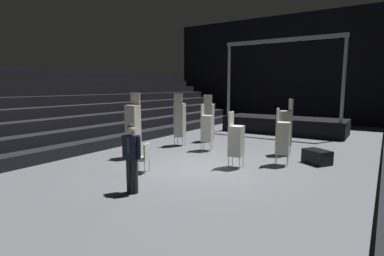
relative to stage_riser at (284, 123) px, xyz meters
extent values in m
cube|color=#515459|center=(0.00, -9.12, -0.62)|extent=(22.00, 30.00, 0.10)
cube|color=black|center=(0.00, 5.88, 3.43)|extent=(22.00, 0.30, 8.00)
cube|color=black|center=(-5.38, -8.12, -0.35)|extent=(0.75, 24.00, 0.45)
cube|color=black|center=(-6.12, -8.12, 0.10)|extent=(0.75, 24.00, 0.45)
cube|color=black|center=(-6.88, -8.12, 0.55)|extent=(0.75, 24.00, 0.45)
cube|color=black|center=(-7.62, -8.12, 1.00)|extent=(0.75, 24.00, 0.45)
cube|color=black|center=(-8.38, -8.12, 1.45)|extent=(0.75, 24.00, 0.45)
cube|color=black|center=(-9.12, -8.12, 1.90)|extent=(0.75, 24.00, 0.45)
cube|color=black|center=(-9.88, -8.12, 2.35)|extent=(0.75, 24.00, 0.45)
cube|color=black|center=(-10.62, -8.12, 2.80)|extent=(0.75, 24.00, 0.45)
cube|color=black|center=(0.00, 0.03, -0.12)|extent=(6.75, 2.50, 0.90)
cylinder|color=#9EA0A8|center=(-3.12, -0.97, 2.46)|extent=(0.16, 0.16, 4.26)
cylinder|color=#9EA0A8|center=(3.12, -0.97, 2.46)|extent=(0.16, 0.16, 4.26)
cube|color=#9EA0A8|center=(0.00, -0.97, 4.59)|extent=(6.45, 0.20, 0.20)
cylinder|color=black|center=(-2.87, -0.97, 4.37)|extent=(0.18, 0.18, 0.22)
cylinder|color=black|center=(-0.96, -0.97, 4.37)|extent=(0.18, 0.18, 0.22)
cylinder|color=black|center=(0.96, -0.97, 4.37)|extent=(0.18, 0.18, 0.22)
cylinder|color=black|center=(2.87, -0.97, 4.37)|extent=(0.18, 0.18, 0.22)
cylinder|color=black|center=(-0.24, -12.13, -0.13)|extent=(0.15, 0.15, 0.88)
cylinder|color=black|center=(-0.42, -12.14, -0.13)|extent=(0.15, 0.15, 0.88)
cube|color=silver|center=(-0.32, -12.20, 0.62)|extent=(0.19, 0.12, 0.62)
cube|color=black|center=(-0.33, -12.14, 0.62)|extent=(0.42, 0.27, 0.62)
cube|color=navy|center=(-0.32, -12.25, 0.69)|extent=(0.06, 0.02, 0.40)
cylinder|color=black|center=(-0.10, -12.11, 0.63)|extent=(0.10, 0.10, 0.57)
cylinder|color=black|center=(-0.56, -12.16, 0.63)|extent=(0.10, 0.10, 0.57)
sphere|color=#DBAD89|center=(-0.33, -12.14, 1.07)|extent=(0.21, 0.21, 0.21)
sphere|color=black|center=(-0.33, -12.14, 1.13)|extent=(0.17, 0.17, 0.17)
cylinder|color=#B2B5BA|center=(2.23, -7.13, -0.37)|extent=(0.02, 0.02, 0.40)
cylinder|color=#B2B5BA|center=(2.31, -7.50, -0.37)|extent=(0.02, 0.02, 0.40)
cylinder|color=#B2B5BA|center=(1.86, -7.20, -0.37)|extent=(0.02, 0.02, 0.40)
cylinder|color=#B2B5BA|center=(1.93, -7.58, -0.37)|extent=(0.02, 0.02, 0.40)
cube|color=#B7B2A3|center=(2.08, -7.35, -0.13)|extent=(0.52, 0.52, 0.08)
cube|color=#B7B2A3|center=(2.08, -7.35, -0.04)|extent=(0.52, 0.52, 0.08)
cube|color=#B7B2A3|center=(2.08, -7.35, 0.04)|extent=(0.52, 0.52, 0.08)
cube|color=#B7B2A3|center=(2.08, -7.35, 0.13)|extent=(0.52, 0.52, 0.08)
cube|color=#B7B2A3|center=(2.08, -7.35, 0.21)|extent=(0.52, 0.52, 0.08)
cube|color=#B7B2A3|center=(2.08, -7.35, 0.30)|extent=(0.52, 0.52, 0.08)
cube|color=#B7B2A3|center=(2.08, -7.35, 0.38)|extent=(0.52, 0.52, 0.08)
cube|color=#B7B2A3|center=(2.08, -7.35, 0.47)|extent=(0.52, 0.52, 0.08)
cube|color=#B7B2A3|center=(2.08, -7.35, 0.55)|extent=(0.52, 0.52, 0.08)
cube|color=#B7B2A3|center=(2.08, -7.35, 0.64)|extent=(0.52, 0.52, 0.08)
cube|color=#B7B2A3|center=(2.08, -7.35, 0.72)|extent=(0.52, 0.52, 0.08)
cube|color=#B7B2A3|center=(2.08, -7.35, 0.81)|extent=(0.52, 0.52, 0.08)
cube|color=#B7B2A3|center=(2.08, -7.35, 0.89)|extent=(0.52, 0.52, 0.08)
cube|color=#B7B2A3|center=(1.89, -7.39, 1.16)|extent=(0.13, 0.41, 0.46)
cylinder|color=#B2B5BA|center=(-2.54, -4.60, -0.37)|extent=(0.02, 0.02, 0.40)
cylinder|color=#B2B5BA|center=(-2.17, -4.52, -0.37)|extent=(0.02, 0.02, 0.40)
cylinder|color=#B2B5BA|center=(-2.46, -4.97, -0.37)|extent=(0.02, 0.02, 0.40)
cylinder|color=#B2B5BA|center=(-2.09, -4.89, -0.37)|extent=(0.02, 0.02, 0.40)
cube|color=#B7B2A3|center=(-2.32, -4.75, -0.13)|extent=(0.52, 0.52, 0.08)
cube|color=#B7B2A3|center=(-2.32, -4.75, -0.04)|extent=(0.52, 0.52, 0.08)
cube|color=#B7B2A3|center=(-2.32, -4.75, 0.04)|extent=(0.52, 0.52, 0.08)
cube|color=#B7B2A3|center=(-2.32, -4.75, 0.13)|extent=(0.52, 0.52, 0.08)
cube|color=#B7B2A3|center=(-2.32, -4.75, 0.21)|extent=(0.52, 0.52, 0.08)
cube|color=#B7B2A3|center=(-2.32, -4.75, 0.30)|extent=(0.52, 0.52, 0.08)
cube|color=#B7B2A3|center=(-2.32, -4.75, 0.38)|extent=(0.52, 0.52, 0.08)
cube|color=#B7B2A3|center=(-2.32, -4.75, 0.47)|extent=(0.52, 0.52, 0.08)
cube|color=#B7B2A3|center=(-2.32, -4.75, 0.55)|extent=(0.52, 0.52, 0.08)
cube|color=#B7B2A3|center=(-2.32, -4.75, 0.64)|extent=(0.52, 0.52, 0.08)
cube|color=#B7B2A3|center=(-2.32, -4.75, 0.72)|extent=(0.52, 0.52, 0.08)
cube|color=#B7B2A3|center=(-2.32, -4.75, 0.81)|extent=(0.52, 0.52, 0.08)
cube|color=#B7B2A3|center=(-2.32, -4.75, 0.89)|extent=(0.52, 0.52, 0.08)
cube|color=#B7B2A3|center=(-2.32, -4.75, 0.98)|extent=(0.52, 0.52, 0.08)
cube|color=#B7B2A3|center=(-2.32, -4.75, 1.06)|extent=(0.52, 0.52, 0.08)
cube|color=#B7B2A3|center=(-2.32, -4.75, 1.15)|extent=(0.52, 0.52, 0.08)
cube|color=#B7B2A3|center=(-2.32, -4.75, 1.23)|extent=(0.52, 0.52, 0.08)
cube|color=#B7B2A3|center=(-2.28, -4.94, 1.50)|extent=(0.41, 0.14, 0.46)
cylinder|color=#B2B5BA|center=(1.05, -8.29, -0.37)|extent=(0.02, 0.02, 0.40)
cylinder|color=#B2B5BA|center=(1.09, -8.67, -0.37)|extent=(0.02, 0.02, 0.40)
cylinder|color=#B2B5BA|center=(0.68, -8.33, -0.37)|extent=(0.02, 0.02, 0.40)
cylinder|color=#B2B5BA|center=(0.71, -8.70, -0.37)|extent=(0.02, 0.02, 0.40)
cube|color=#B7B2A3|center=(0.88, -8.50, -0.13)|extent=(0.48, 0.48, 0.08)
cube|color=#B7B2A3|center=(0.88, -8.50, -0.04)|extent=(0.48, 0.48, 0.08)
cube|color=#B7B2A3|center=(0.88, -8.50, 0.04)|extent=(0.48, 0.48, 0.08)
cube|color=#B7B2A3|center=(0.88, -8.50, 0.13)|extent=(0.48, 0.48, 0.08)
cube|color=#B7B2A3|center=(0.88, -8.50, 0.21)|extent=(0.48, 0.48, 0.08)
cube|color=#B7B2A3|center=(0.88, -8.50, 0.30)|extent=(0.48, 0.48, 0.08)
cube|color=#B7B2A3|center=(0.88, -8.50, 0.38)|extent=(0.48, 0.48, 0.08)
cube|color=#B7B2A3|center=(0.88, -8.50, 0.47)|extent=(0.48, 0.48, 0.08)
cube|color=#B7B2A3|center=(0.88, -8.50, 0.55)|extent=(0.48, 0.48, 0.08)
cube|color=#B7B2A3|center=(0.88, -8.50, 0.64)|extent=(0.48, 0.48, 0.08)
cube|color=#B7B2A3|center=(0.88, -8.50, 0.72)|extent=(0.48, 0.48, 0.08)
cube|color=#B7B2A3|center=(0.88, -8.50, 0.81)|extent=(0.48, 0.48, 0.08)
cube|color=#B7B2A3|center=(0.69, -8.52, 1.08)|extent=(0.08, 0.41, 0.46)
cylinder|color=#B2B5BA|center=(-2.78, -9.48, -0.37)|extent=(0.02, 0.02, 0.40)
cylinder|color=#B2B5BA|center=(-3.15, -9.54, -0.37)|extent=(0.02, 0.02, 0.40)
cylinder|color=#B2B5BA|center=(-2.84, -9.10, -0.37)|extent=(0.02, 0.02, 0.40)
cylinder|color=#B2B5BA|center=(-3.21, -9.16, -0.37)|extent=(0.02, 0.02, 0.40)
cube|color=#B7B2A3|center=(-2.99, -9.32, -0.13)|extent=(0.51, 0.51, 0.08)
cube|color=#B7B2A3|center=(-2.99, -9.32, -0.04)|extent=(0.51, 0.51, 0.08)
cube|color=#B7B2A3|center=(-2.99, -9.32, 0.04)|extent=(0.51, 0.51, 0.08)
cube|color=#B7B2A3|center=(-2.99, -9.32, 0.13)|extent=(0.51, 0.51, 0.08)
cube|color=#B7B2A3|center=(-2.99, -9.32, 0.21)|extent=(0.51, 0.51, 0.08)
cube|color=#B7B2A3|center=(-2.99, -9.32, 0.30)|extent=(0.51, 0.51, 0.08)
cube|color=#B7B2A3|center=(-2.99, -9.32, 0.38)|extent=(0.51, 0.51, 0.08)
cube|color=#B7B2A3|center=(-2.99, -9.32, 0.47)|extent=(0.51, 0.51, 0.08)
cube|color=#B7B2A3|center=(-2.99, -9.32, 0.55)|extent=(0.51, 0.51, 0.08)
cube|color=#B7B2A3|center=(-2.99, -9.32, 0.64)|extent=(0.51, 0.51, 0.08)
cube|color=#B7B2A3|center=(-2.99, -9.32, 0.72)|extent=(0.51, 0.51, 0.08)
cube|color=#B7B2A3|center=(-2.99, -9.32, 0.81)|extent=(0.51, 0.51, 0.08)
cube|color=#B7B2A3|center=(-2.99, -9.32, 0.89)|extent=(0.51, 0.51, 0.08)
cube|color=#B7B2A3|center=(-2.99, -9.32, 0.98)|extent=(0.51, 0.51, 0.08)
cube|color=#B7B2A3|center=(-2.99, -9.32, 1.06)|extent=(0.51, 0.51, 0.08)
cube|color=#B7B2A3|center=(-2.99, -9.32, 1.15)|extent=(0.51, 0.51, 0.08)
cube|color=#B7B2A3|center=(-2.99, -9.32, 1.23)|extent=(0.51, 0.51, 0.08)
cube|color=#B7B2A3|center=(-2.99, -9.32, 1.32)|extent=(0.51, 0.51, 0.08)
cube|color=#B7B2A3|center=(-2.99, -9.32, 1.40)|extent=(0.51, 0.51, 0.08)
cube|color=#B7B2A3|center=(-3.03, -9.13, 1.67)|extent=(0.41, 0.12, 0.46)
cylinder|color=#B2B5BA|center=(-3.13, -6.26, -0.37)|extent=(0.02, 0.02, 0.40)
cylinder|color=#B2B5BA|center=(-2.77, -6.17, -0.37)|extent=(0.02, 0.02, 0.40)
cylinder|color=#B2B5BA|center=(-3.04, -6.63, -0.37)|extent=(0.02, 0.02, 0.40)
cylinder|color=#B2B5BA|center=(-2.67, -6.53, -0.37)|extent=(0.02, 0.02, 0.40)
cube|color=#B7B2A3|center=(-2.90, -6.40, -0.13)|extent=(0.54, 0.54, 0.08)
cube|color=#B7B2A3|center=(-2.90, -6.40, -0.04)|extent=(0.54, 0.54, 0.08)
cube|color=#B7B2A3|center=(-2.90, -6.40, 0.04)|extent=(0.54, 0.54, 0.08)
cube|color=#B7B2A3|center=(-2.90, -6.40, 0.13)|extent=(0.54, 0.54, 0.08)
cube|color=#B7B2A3|center=(-2.90, -6.40, 0.21)|extent=(0.54, 0.54, 0.08)
cube|color=#B7B2A3|center=(-2.90, -6.40, 0.30)|extent=(0.54, 0.54, 0.08)
cube|color=#B7B2A3|center=(-2.90, -6.40, 0.38)|extent=(0.54, 0.54, 0.08)
cube|color=#B7B2A3|center=(-2.90, -6.40, 0.47)|extent=(0.54, 0.54, 0.08)
cube|color=#B7B2A3|center=(-2.90, -6.40, 0.55)|extent=(0.54, 0.54, 0.08)
cube|color=#B7B2A3|center=(-2.90, -6.40, 0.64)|extent=(0.54, 0.54, 0.08)
cube|color=#B7B2A3|center=(-2.90, -6.40, 0.72)|extent=(0.54, 0.54, 0.08)
cube|color=#B7B2A3|center=(-2.90, -6.40, 0.81)|extent=(0.54, 0.54, 0.08)
cube|color=#B7B2A3|center=(-2.90, -6.40, 0.89)|extent=(0.54, 0.54, 0.08)
cube|color=#B7B2A3|center=(-2.90, -6.40, 0.98)|extent=(0.54, 0.54, 0.08)
cube|color=#B7B2A3|center=(-2.90, -6.40, 1.06)|extent=(0.54, 0.54, 0.08)
cube|color=#B7B2A3|center=(-2.90, -6.40, 1.15)|extent=(0.54, 0.54, 0.08)
cube|color=#B7B2A3|center=(-2.90, -6.40, 1.23)|extent=(0.54, 0.54, 0.08)
cube|color=#B7B2A3|center=(-2.90, -6.40, 1.32)|extent=(0.54, 0.54, 0.08)
cube|color=#B7B2A3|center=(-2.85, -6.59, 1.59)|extent=(0.40, 0.15, 0.46)
cylinder|color=#B2B5BA|center=(1.63, -5.98, -0.37)|extent=(0.02, 0.02, 0.40)
cylinder|color=#B2B5BA|center=(1.42, -5.66, -0.37)|extent=(0.02, 0.02, 0.40)
cylinder|color=#B2B5BA|center=(1.95, -5.78, -0.37)|extent=(0.02, 0.02, 0.40)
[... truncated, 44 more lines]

